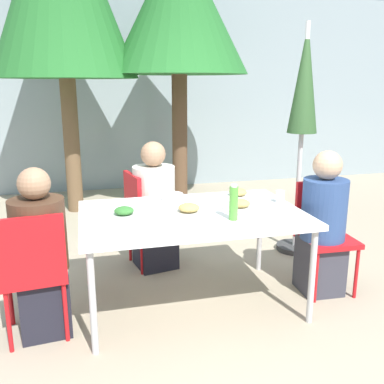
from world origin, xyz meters
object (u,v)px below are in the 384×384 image
(chair_far, at_px, (144,212))
(person_left, at_px, (41,258))
(chair_left, at_px, (33,267))
(salad_bowl, at_px, (172,197))
(chair_right, at_px, (323,227))
(person_right, at_px, (323,227))
(person_far, at_px, (154,210))
(closed_umbrella, at_px, (304,95))
(tree_behind_left, at_px, (179,6))
(drinking_cup, at_px, (280,197))
(bottle, at_px, (234,203))

(chair_far, bearing_deg, person_left, -52.67)
(chair_left, height_order, salad_bowl, chair_left)
(person_left, xyz_separation_m, chair_right, (2.15, 0.15, -0.02))
(person_right, xyz_separation_m, person_far, (-1.20, 0.81, -0.01))
(person_left, xyz_separation_m, closed_umbrella, (2.32, 0.92, 1.00))
(chair_left, distance_m, closed_umbrella, 2.77)
(tree_behind_left, bearing_deg, person_far, -109.44)
(drinking_cup, bearing_deg, chair_far, 143.35)
(person_left, relative_size, salad_bowl, 6.56)
(bottle, distance_m, salad_bowl, 0.68)
(person_left, bearing_deg, chair_right, -2.33)
(chair_left, height_order, bottle, bottle)
(chair_right, distance_m, tree_behind_left, 3.35)
(chair_right, relative_size, bottle, 3.51)
(chair_far, distance_m, person_far, 0.10)
(chair_far, relative_size, tree_behind_left, 0.26)
(person_right, xyz_separation_m, chair_far, (-1.29, 0.84, -0.03))
(chair_far, height_order, drinking_cup, chair_far)
(person_right, relative_size, closed_umbrella, 0.53)
(chair_far, height_order, closed_umbrella, closed_umbrella)
(bottle, bearing_deg, person_right, 13.56)
(chair_far, height_order, salad_bowl, chair_far)
(salad_bowl, bearing_deg, tree_behind_left, 75.82)
(tree_behind_left, bearing_deg, person_left, -119.53)
(chair_right, distance_m, bottle, 0.97)
(person_right, height_order, tree_behind_left, tree_behind_left)
(chair_right, distance_m, person_right, 0.10)
(person_far, bearing_deg, chair_right, 48.39)
(person_far, distance_m, closed_umbrella, 1.74)
(chair_left, bearing_deg, chair_right, -0.19)
(chair_right, height_order, drinking_cup, chair_right)
(chair_far, distance_m, tree_behind_left, 2.83)
(person_left, distance_m, drinking_cup, 1.80)
(closed_umbrella, bearing_deg, bottle, -134.96)
(person_left, relative_size, person_far, 0.98)
(person_far, bearing_deg, tree_behind_left, 149.31)
(chair_left, distance_m, person_left, 0.10)
(chair_far, bearing_deg, closed_umbrella, 79.04)
(tree_behind_left, bearing_deg, chair_far, -112.19)
(chair_right, relative_size, tree_behind_left, 0.26)
(person_right, distance_m, chair_far, 1.54)
(person_left, xyz_separation_m, tree_behind_left, (1.55, 2.73, 2.02))
(person_left, bearing_deg, chair_far, 42.34)
(person_left, relative_size, drinking_cup, 11.85)
(person_left, distance_m, bottle, 1.32)
(chair_left, height_order, chair_far, same)
(chair_right, xyz_separation_m, person_right, (-0.05, -0.08, 0.03))
(closed_umbrella, relative_size, bottle, 8.77)
(chair_right, height_order, tree_behind_left, tree_behind_left)
(chair_left, distance_m, chair_right, 2.20)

